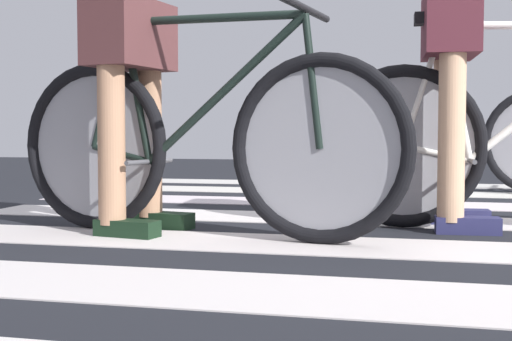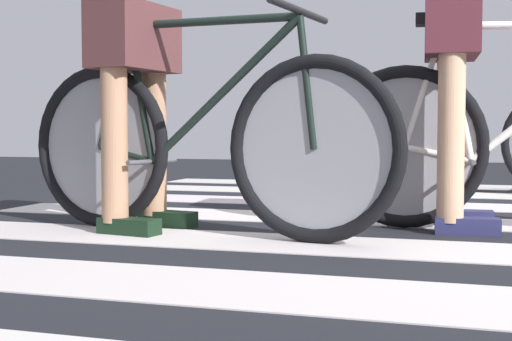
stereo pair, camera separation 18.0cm
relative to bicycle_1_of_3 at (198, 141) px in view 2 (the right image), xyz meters
The scene contains 5 objects.
ground 1.35m from the bicycle_1_of_3, 27.00° to the left, with size 18.00×14.00×0.02m.
crosswalk_markings 1.40m from the bicycle_1_of_3, 28.70° to the left, with size 5.38×5.00×0.00m.
bicycle_1_of_3 is the anchor object (origin of this frame).
cyclist_1_of_3 0.39m from the bicycle_1_of_3, 169.89° to the left, with size 0.37×0.44×0.96m.
cyclist_2_of_3 1.13m from the bicycle_1_of_3, 24.86° to the left, with size 0.33×0.42×1.02m.
Camera 2 is at (-0.10, -3.22, 0.44)m, focal length 48.27 mm.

